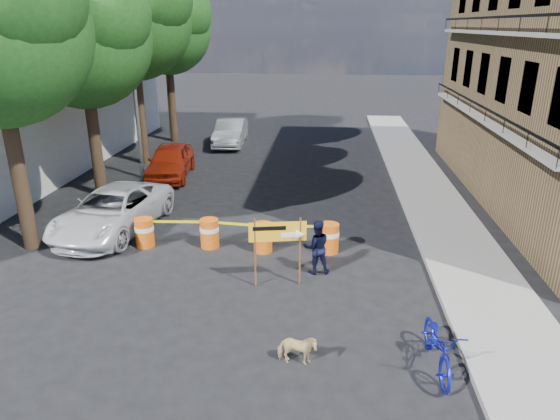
% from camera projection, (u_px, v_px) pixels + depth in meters
% --- Properties ---
extents(ground, '(120.00, 120.00, 0.00)m').
position_uv_depth(ground, '(240.00, 290.00, 12.85)').
color(ground, black).
rests_on(ground, ground).
extents(sidewalk_east, '(2.40, 40.00, 0.15)m').
position_uv_depth(sidewalk_east, '(439.00, 213.00, 17.87)').
color(sidewalk_east, gray).
rests_on(sidewalk_east, ground).
extents(tree_mid_a, '(5.25, 5.00, 8.68)m').
position_uv_depth(tree_mid_a, '(83.00, 37.00, 17.88)').
color(tree_mid_a, '#332316').
rests_on(tree_mid_a, ground).
extents(tree_mid_b, '(5.67, 5.40, 9.62)m').
position_uv_depth(tree_mid_b, '(133.00, 17.00, 22.29)').
color(tree_mid_b, '#332316').
rests_on(tree_mid_b, ground).
extents(tree_far, '(5.04, 4.80, 8.84)m').
position_uv_depth(tree_far, '(167.00, 29.00, 27.13)').
color(tree_far, '#332316').
rests_on(tree_far, ground).
extents(streetlamp, '(1.25, 0.18, 8.00)m').
position_uv_depth(streetlamp, '(135.00, 77.00, 20.71)').
color(streetlamp, gray).
rests_on(streetlamp, ground).
extents(barrel_far_left, '(0.58, 0.58, 0.90)m').
position_uv_depth(barrel_far_left, '(144.00, 232.00, 15.23)').
color(barrel_far_left, red).
rests_on(barrel_far_left, ground).
extents(barrel_mid_left, '(0.58, 0.58, 0.90)m').
position_uv_depth(barrel_mid_left, '(210.00, 233.00, 15.18)').
color(barrel_mid_left, red).
rests_on(barrel_mid_left, ground).
extents(barrel_mid_right, '(0.58, 0.58, 0.90)m').
position_uv_depth(barrel_mid_right, '(263.00, 237.00, 14.88)').
color(barrel_mid_right, red).
rests_on(barrel_mid_right, ground).
extents(barrel_far_right, '(0.58, 0.58, 0.90)m').
position_uv_depth(barrel_far_right, '(329.00, 237.00, 14.84)').
color(barrel_far_right, red).
rests_on(barrel_far_right, ground).
extents(detour_sign, '(1.45, 0.39, 1.89)m').
position_uv_depth(detour_sign, '(285.00, 237.00, 12.61)').
color(detour_sign, '#592D19').
rests_on(detour_sign, ground).
extents(pedestrian, '(0.85, 0.72, 1.53)m').
position_uv_depth(pedestrian, '(316.00, 247.00, 13.49)').
color(pedestrian, black).
rests_on(pedestrian, ground).
extents(bicycle, '(0.74, 1.09, 2.03)m').
position_uv_depth(bicycle, '(441.00, 324.00, 9.59)').
color(bicycle, '#151AAC').
rests_on(bicycle, ground).
extents(dog, '(0.82, 0.41, 0.68)m').
position_uv_depth(dog, '(297.00, 350.00, 9.92)').
color(dog, '#E1C180').
rests_on(dog, ground).
extents(suv_white, '(2.99, 5.32, 1.41)m').
position_uv_depth(suv_white, '(113.00, 211.00, 16.29)').
color(suv_white, silver).
rests_on(suv_white, ground).
extents(sedan_red, '(2.18, 4.44, 1.46)m').
position_uv_depth(sedan_red, '(170.00, 161.00, 22.14)').
color(sedan_red, '#9B210C').
rests_on(sedan_red, ground).
extents(sedan_silver, '(1.71, 4.41, 1.43)m').
position_uv_depth(sedan_silver, '(231.00, 132.00, 28.09)').
color(sedan_silver, '#ACAEB3').
rests_on(sedan_silver, ground).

